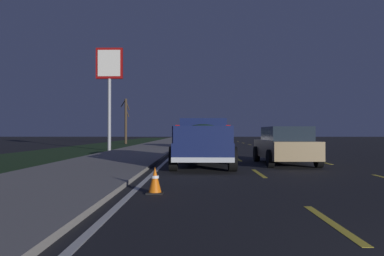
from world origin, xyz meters
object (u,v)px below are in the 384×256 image
object	(u,v)px
sedan_tan	(285,145)
bare_tree_far	(126,120)
pickup_truck	(203,141)
traffic_cone_near	(155,180)
gas_price_sign	(109,73)
sedan_white	(200,139)

from	to	relation	value
sedan_tan	bare_tree_far	xyz separation A→B (m)	(26.31, 11.56, 1.86)
pickup_truck	traffic_cone_near	world-z (taller)	pickup_truck
sedan_tan	gas_price_sign	xyz separation A→B (m)	(11.28, 9.87, 4.73)
sedan_tan	gas_price_sign	bearing A→B (deg)	41.19
gas_price_sign	bare_tree_far	distance (m)	15.40
sedan_white	sedan_tan	world-z (taller)	same
pickup_truck	gas_price_sign	xyz separation A→B (m)	(12.14, 6.51, 4.54)
sedan_tan	sedan_white	bearing A→B (deg)	12.54
sedan_tan	traffic_cone_near	distance (m)	8.60
sedan_tan	bare_tree_far	bearing A→B (deg)	23.72
bare_tree_far	traffic_cone_near	world-z (taller)	bare_tree_far
sedan_white	sedan_tan	xyz separation A→B (m)	(-15.03, -3.34, 0.00)
sedan_white	traffic_cone_near	world-z (taller)	sedan_white
sedan_white	gas_price_sign	xyz separation A→B (m)	(-3.75, 6.53, 4.73)
gas_price_sign	bare_tree_far	size ratio (longest dim) A/B	1.44
bare_tree_far	pickup_truck	bearing A→B (deg)	-163.20
sedan_tan	traffic_cone_near	bearing A→B (deg)	148.39
pickup_truck	bare_tree_far	world-z (taller)	bare_tree_far
pickup_truck	bare_tree_far	size ratio (longest dim) A/B	1.08
sedan_white	traffic_cone_near	distance (m)	22.38
pickup_truck	sedan_tan	xyz separation A→B (m)	(0.86, -3.36, -0.20)
pickup_truck	sedan_white	xyz separation A→B (m)	(15.90, -0.02, -0.20)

